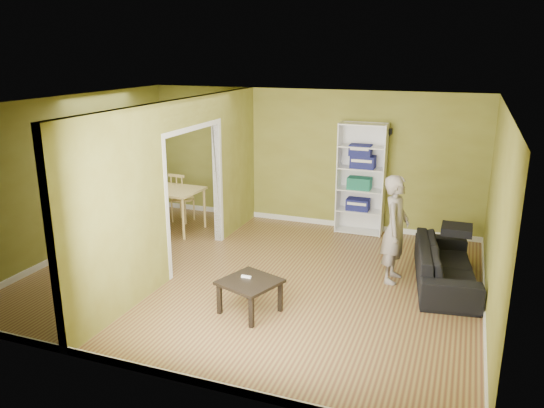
{
  "coord_description": "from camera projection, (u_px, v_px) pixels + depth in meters",
  "views": [
    {
      "loc": [
        2.83,
        -6.85,
        3.29
      ],
      "look_at": [
        0.2,
        0.2,
        1.1
      ],
      "focal_mm": 35.0,
      "sensor_mm": 36.0,
      "label": 1
    }
  ],
  "objects": [
    {
      "name": "paper_box_navy_a",
      "position": [
        358.0,
        204.0,
        9.83
      ],
      "size": [
        0.41,
        0.27,
        0.21
      ],
      "primitive_type": "cube",
      "color": "navy",
      "rests_on": "bookshelf"
    },
    {
      "name": "paper_box_navy_c",
      "position": [
        360.0,
        151.0,
        9.55
      ],
      "size": [
        0.39,
        0.26,
        0.2
      ],
      "primitive_type": "cube",
      "color": "navy",
      "rests_on": "bookshelf"
    },
    {
      "name": "paper_box_teal",
      "position": [
        359.0,
        183.0,
        9.72
      ],
      "size": [
        0.42,
        0.28,
        0.22
      ],
      "primitive_type": "cube",
      "color": "#0B5B62",
      "rests_on": "bookshelf"
    },
    {
      "name": "dining_table",
      "position": [
        166.0,
        193.0,
        9.91
      ],
      "size": [
        1.29,
        0.86,
        0.8
      ],
      "rotation": [
        0.0,
        0.0,
        -0.05
      ],
      "color": "#E6CD7F",
      "rests_on": "ground"
    },
    {
      "name": "person",
      "position": [
        396.0,
        220.0,
        7.63
      ],
      "size": [
        0.71,
        0.58,
        1.87
      ],
      "primitive_type": "imported",
      "rotation": [
        0.0,
        0.0,
        1.5
      ],
      "color": "slate",
      "rests_on": "ground"
    },
    {
      "name": "wall_speaker",
      "position": [
        389.0,
        131.0,
        9.41
      ],
      "size": [
        0.1,
        0.1,
        0.1
      ],
      "primitive_type": "cube",
      "color": "black",
      "rests_on": "room_shell"
    },
    {
      "name": "chair_far",
      "position": [
        182.0,
        197.0,
        10.47
      ],
      "size": [
        0.48,
        0.48,
        1.0
      ],
      "primitive_type": null,
      "rotation": [
        0.0,
        0.0,
        3.08
      ],
      "color": "#D9B671",
      "rests_on": "ground"
    },
    {
      "name": "paper_box_navy_b",
      "position": [
        363.0,
        162.0,
        9.59
      ],
      "size": [
        0.43,
        0.28,
        0.22
      ],
      "primitive_type": "cube",
      "color": "navy",
      "rests_on": "bookshelf"
    },
    {
      "name": "chair_left",
      "position": [
        132.0,
        203.0,
        10.25
      ],
      "size": [
        0.55,
        0.55,
        0.9
      ],
      "primitive_type": null,
      "rotation": [
        0.0,
        0.0,
        -1.99
      ],
      "color": "#CAB585",
      "rests_on": "ground"
    },
    {
      "name": "bookshelf",
      "position": [
        362.0,
        178.0,
        9.73
      ],
      "size": [
        0.86,
        0.38,
        2.04
      ],
      "color": "white",
      "rests_on": "ground"
    },
    {
      "name": "game_controller",
      "position": [
        246.0,
        277.0,
        6.88
      ],
      "size": [
        0.13,
        0.04,
        0.03
      ],
      "primitive_type": "cube",
      "color": "white",
      "rests_on": "coffee_table"
    },
    {
      "name": "partition",
      "position": [
        181.0,
        186.0,
        8.07
      ],
      "size": [
        0.22,
        5.5,
        2.6
      ],
      "primitive_type": null,
      "color": "olive",
      "rests_on": "ground"
    },
    {
      "name": "coffee_table",
      "position": [
        250.0,
        286.0,
        6.81
      ],
      "size": [
        0.67,
        0.67,
        0.45
      ],
      "rotation": [
        0.0,
        0.0,
        -0.35
      ],
      "color": "black",
      "rests_on": "ground"
    },
    {
      "name": "sofa",
      "position": [
        446.0,
        259.0,
        7.66
      ],
      "size": [
        2.15,
        1.15,
        0.78
      ],
      "primitive_type": "imported",
      "rotation": [
        0.0,
        0.0,
        1.71
      ],
      "color": "black",
      "rests_on": "ground"
    },
    {
      "name": "chair_near",
      "position": [
        152.0,
        213.0,
        9.46
      ],
      "size": [
        0.59,
        0.59,
        0.99
      ],
      "primitive_type": null,
      "rotation": [
        0.0,
        0.0,
        -0.39
      ],
      "color": "tan",
      "rests_on": "ground"
    },
    {
      "name": "room_shell",
      "position": [
        254.0,
        193.0,
        7.66
      ],
      "size": [
        6.5,
        6.5,
        6.5
      ],
      "color": "olive",
      "rests_on": "ground"
    }
  ]
}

